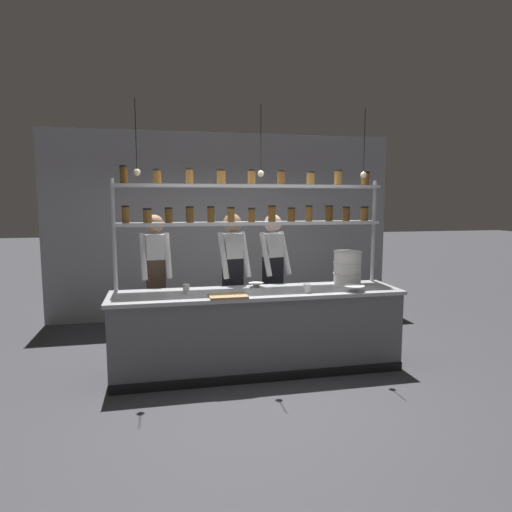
# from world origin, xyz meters

# --- Properties ---
(ground_plane) EXTENTS (40.00, 40.00, 0.00)m
(ground_plane) POSITION_xyz_m (0.00, 0.00, 0.00)
(ground_plane) COLOR #3D3D42
(back_wall) EXTENTS (5.67, 0.12, 3.01)m
(back_wall) POSITION_xyz_m (0.00, 2.55, 1.50)
(back_wall) COLOR #939399
(back_wall) RESTS_ON ground_plane
(prep_counter) EXTENTS (3.27, 0.76, 0.92)m
(prep_counter) POSITION_xyz_m (0.00, -0.00, 0.46)
(prep_counter) COLOR slate
(prep_counter) RESTS_ON ground_plane
(spice_shelf_unit) EXTENTS (3.15, 0.28, 2.31)m
(spice_shelf_unit) POSITION_xyz_m (0.01, 0.33, 1.84)
(spice_shelf_unit) COLOR #B7BABF
(spice_shelf_unit) RESTS_ON ground_plane
(chef_left) EXTENTS (0.39, 0.32, 1.76)m
(chef_left) POSITION_xyz_m (-1.12, 0.73, 1.03)
(chef_left) COLOR black
(chef_left) RESTS_ON ground_plane
(chef_center) EXTENTS (0.41, 0.34, 1.77)m
(chef_center) POSITION_xyz_m (-0.18, 0.59, 1.03)
(chef_center) COLOR black
(chef_center) RESTS_ON ground_plane
(chef_right) EXTENTS (0.42, 0.35, 1.75)m
(chef_right) POSITION_xyz_m (0.36, 0.70, 1.02)
(chef_right) COLOR black
(chef_right) RESTS_ON ground_plane
(container_stack) EXTENTS (0.35, 0.35, 0.40)m
(container_stack) POSITION_xyz_m (1.17, 0.22, 1.12)
(container_stack) COLOR white
(container_stack) RESTS_ON prep_counter
(cutting_board) EXTENTS (0.40, 0.26, 0.02)m
(cutting_board) POSITION_xyz_m (-0.37, -0.25, 0.93)
(cutting_board) COLOR #A88456
(cutting_board) RESTS_ON prep_counter
(prep_bowl_near_left) EXTENTS (0.23, 0.23, 0.06)m
(prep_bowl_near_left) POSITION_xyz_m (1.05, -0.24, 0.95)
(prep_bowl_near_left) COLOR white
(prep_bowl_near_left) RESTS_ON prep_counter
(prep_bowl_center_front) EXTENTS (0.18, 0.18, 0.05)m
(prep_bowl_center_front) POSITION_xyz_m (0.04, 0.24, 0.94)
(prep_bowl_center_front) COLOR white
(prep_bowl_center_front) RESTS_ON prep_counter
(serving_cup_front) EXTENTS (0.07, 0.07, 0.10)m
(serving_cup_front) POSITION_xyz_m (-0.79, 0.03, 0.97)
(serving_cup_front) COLOR silver
(serving_cup_front) RESTS_ON prep_counter
(serving_cup_by_board) EXTENTS (0.08, 0.08, 0.10)m
(serving_cup_by_board) POSITION_xyz_m (0.51, -0.21, 0.97)
(serving_cup_by_board) COLOR silver
(serving_cup_by_board) RESTS_ON prep_counter
(pendant_light_row) EXTENTS (2.59, 0.07, 0.77)m
(pendant_light_row) POSITION_xyz_m (0.00, 0.00, 2.27)
(pendant_light_row) COLOR black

